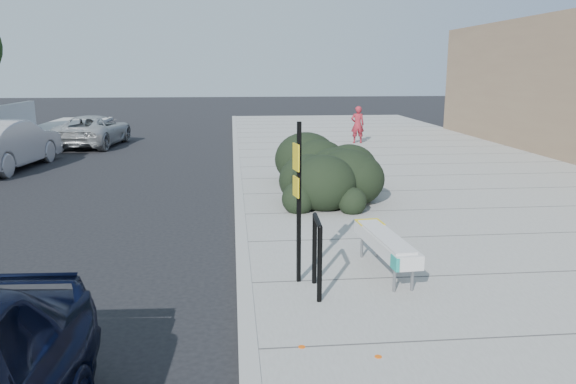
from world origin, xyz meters
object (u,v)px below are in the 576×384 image
Objects in this scene: sign_post at (298,192)px; suv_silver at (94,131)px; wagon_silver at (5,144)px; bike_rack at (317,248)px; bench at (385,243)px; pedestrian at (358,125)px.

sign_post is 0.50× the size of suv_silver.
wagon_silver is 5.82m from suv_silver.
bike_rack is 0.85m from sign_post.
bike_rack is 14.41m from wagon_silver.
pedestrian is at bearing 74.62° from bench.
bike_rack is at bearing 132.71° from wagon_silver.
pedestrian reaches higher than suv_silver.
bike_rack is at bearing -72.55° from sign_post.
wagon_silver is 13.34m from pedestrian.
suv_silver is at bearing 111.80° from bench.
sign_post is at bearing 118.18° from suv_silver.
pedestrian is at bearing 64.12° from sign_post.
bench is 1.33m from bike_rack.
sign_post reaches higher than pedestrian.
pedestrian is (12.63, 4.30, 0.11)m from wagon_silver.
suv_silver is 11.21m from pedestrian.
suv_silver is (1.50, 5.62, -0.16)m from wagon_silver.
bike_rack is at bearing 118.32° from suv_silver.
pedestrian is (11.13, -1.33, 0.27)m from suv_silver.
sign_post is 13.96m from wagon_silver.
sign_post is at bearing 120.12° from bike_rack.
bench is at bearing 31.89° from bike_rack.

